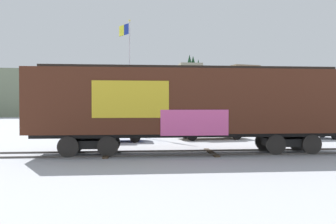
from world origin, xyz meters
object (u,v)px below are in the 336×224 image
at_px(parked_car_blue, 112,127).
at_px(parked_car_silver, 307,127).
at_px(freight_car, 191,103).
at_px(flagpole, 128,62).
at_px(parked_car_tan, 210,126).

distance_m(parked_car_blue, parked_car_silver, 13.04).
relative_size(freight_car, parked_car_silver, 3.24).
relative_size(freight_car, flagpole, 1.70).
relative_size(freight_car, parked_car_tan, 3.21).
height_order(freight_car, parked_car_silver, freight_car).
xyz_separation_m(freight_car, parked_car_tan, (2.69, 6.62, -1.50)).
distance_m(freight_car, parked_car_blue, 7.19).
bearing_deg(parked_car_silver, flagpole, 159.87).
xyz_separation_m(parked_car_blue, parked_car_silver, (13.03, -0.09, -0.09)).
bearing_deg(parked_car_tan, flagpole, 146.38).
relative_size(freight_car, parked_car_blue, 3.57).
height_order(parked_car_blue, parked_car_tan, parked_car_blue).
height_order(freight_car, flagpole, flagpole).
bearing_deg(parked_car_tan, parked_car_blue, -173.86).
height_order(freight_car, parked_car_tan, freight_car).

